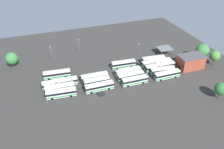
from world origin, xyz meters
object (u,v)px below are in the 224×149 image
object	(u,v)px
bus_row2_slot0	(135,80)
tree_northeast	(215,56)
bus_row1_slot1	(97,82)
tree_east_edge	(12,58)
bus_row2_slot4	(123,64)
lamp_post_mid_lot	(79,46)
bus_row1_slot0	(99,87)
bus_row3_slot1	(163,71)
bus_row2_slot1	(131,76)
lamp_post_by_building	(51,53)
tree_west_edge	(221,89)
bus_row0_slot2	(60,83)
bus_row0_slot4	(57,74)
maintenance_shelter	(165,48)
bus_row3_slot2	(160,67)
tree_north_edge	(202,50)
depot_building	(191,62)
bus_row1_slot2	(95,77)
bus_row3_slot0	(167,75)
bus_row3_slot4	(154,60)
bus_row2_slot2	(128,72)
bus_row0_slot1	(60,88)
bus_row0_slot0	(61,93)
lamp_post_far_corner	(139,50)
bus_row3_slot3	(156,63)

from	to	relation	value
bus_row2_slot0	tree_northeast	distance (m)	43.14
bus_row1_slot1	tree_east_edge	bearing A→B (deg)	141.12
bus_row2_slot4	lamp_post_mid_lot	size ratio (longest dim) A/B	1.55
bus_row1_slot0	bus_row3_slot1	xyz separation A→B (m)	(31.21, 2.04, -0.00)
bus_row2_slot0	bus_row2_slot1	distance (m)	3.83
lamp_post_by_building	tree_west_edge	xyz separation A→B (m)	(58.63, -53.04, 0.35)
bus_row2_slot0	bus_row2_slot4	distance (m)	14.58
bus_row0_slot2	lamp_post_mid_lot	distance (m)	31.56
bus_row0_slot2	bus_row2_slot1	xyz separation A→B (m)	(30.70, -5.25, -0.00)
bus_row0_slot4	maintenance_shelter	size ratio (longest dim) A/B	1.56
bus_row3_slot2	tree_north_edge	bearing A→B (deg)	1.94
bus_row2_slot0	depot_building	size ratio (longest dim) A/B	0.92
bus_row1_slot0	lamp_post_by_building	size ratio (longest dim) A/B	1.48
bus_row1_slot2	bus_row3_slot0	bearing A→B (deg)	-16.19
bus_row1_slot2	bus_row3_slot1	xyz separation A→B (m)	(31.15, -5.48, -0.00)
bus_row3_slot4	lamp_post_by_building	size ratio (longest dim) A/B	1.45
bus_row3_slot2	bus_row0_slot4	bearing A→B (deg)	168.08
bus_row2_slot2	bus_row3_slot0	bearing A→B (deg)	-27.34
bus_row3_slot1	tree_west_edge	size ratio (longest dim) A/B	1.55
bus_row0_slot1	lamp_post_mid_lot	size ratio (longest dim) A/B	1.59
bus_row1_slot0	bus_row2_slot4	world-z (taller)	same
bus_row1_slot2	tree_north_edge	xyz separation A→B (m)	(55.85, -1.02, 4.06)
bus_row2_slot0	lamp_post_by_building	bearing A→B (deg)	133.85
bus_row0_slot4	bus_row0_slot0	bearing A→B (deg)	-91.80
bus_row0_slot4	bus_row2_slot0	distance (m)	35.22
bus_row1_slot1	bus_row3_slot0	world-z (taller)	same
bus_row3_slot4	depot_building	xyz separation A→B (m)	(14.58, -9.93, 1.45)
bus_row2_slot0	bus_row3_slot2	xyz separation A→B (m)	(15.97, 6.50, 0.00)
maintenance_shelter	tree_north_edge	xyz separation A→B (m)	(13.66, -12.58, 2.53)
bus_row1_slot0	tree_northeast	world-z (taller)	tree_northeast
bus_row3_slot0	bus_row3_slot4	size ratio (longest dim) A/B	1.03
bus_row0_slot4	lamp_post_far_corner	distance (m)	43.50
tree_north_edge	bus_row1_slot0	bearing A→B (deg)	-173.37
bus_row1_slot0	depot_building	world-z (taller)	depot_building
bus_row2_slot1	bus_row3_slot3	distance (m)	17.52
bus_row2_slot4	bus_row2_slot0	bearing A→B (deg)	-92.30
bus_row3_slot1	bus_row3_slot3	world-z (taller)	same
tree_west_edge	bus_row0_slot0	bearing A→B (deg)	159.22
bus_row0_slot4	tree_east_edge	xyz separation A→B (m)	(-18.67, 15.75, 3.33)
bus_row1_slot1	lamp_post_by_building	size ratio (longest dim) A/B	1.38
bus_row1_slot0	tree_northeast	size ratio (longest dim) A/B	1.54
bus_row1_slot0	bus_row3_slot2	bearing A→B (deg)	10.13
bus_row3_slot2	bus_row3_slot4	bearing A→B (deg)	86.54
bus_row3_slot1	bus_row1_slot2	bearing A→B (deg)	170.02
bus_row3_slot0	depot_building	xyz separation A→B (m)	(15.37, 4.32, 1.45)
bus_row2_slot2	bus_row3_slot0	distance (m)	17.62
bus_row3_slot3	tree_west_edge	world-z (taller)	tree_west_edge
bus_row3_slot3	lamp_post_far_corner	xyz separation A→B (m)	(-4.12, 11.92, 2.31)
bus_row1_slot0	bus_row2_slot1	xyz separation A→B (m)	(15.54, 3.01, -0.00)
tree_west_edge	bus_row3_slot2	bearing A→B (deg)	112.85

